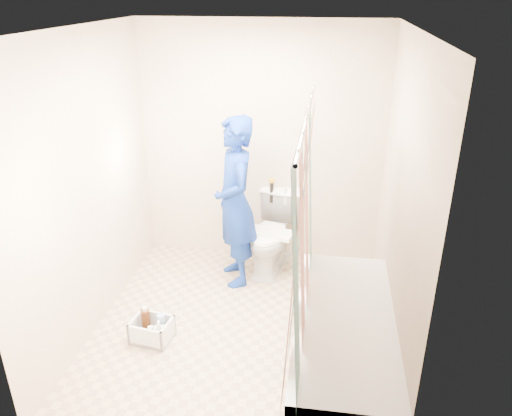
# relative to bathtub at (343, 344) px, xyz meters

# --- Properties ---
(floor) EXTENTS (2.60, 2.60, 0.00)m
(floor) POSITION_rel_bathtub_xyz_m (-0.85, 0.43, -0.27)
(floor) COLOR tan
(floor) RESTS_ON ground
(ceiling) EXTENTS (2.40, 2.60, 0.02)m
(ceiling) POSITION_rel_bathtub_xyz_m (-0.85, 0.43, 2.13)
(ceiling) COLOR silver
(ceiling) RESTS_ON wall_back
(wall_back) EXTENTS (2.40, 0.02, 2.40)m
(wall_back) POSITION_rel_bathtub_xyz_m (-0.85, 1.73, 0.93)
(wall_back) COLOR beige
(wall_back) RESTS_ON ground
(wall_front) EXTENTS (2.40, 0.02, 2.40)m
(wall_front) POSITION_rel_bathtub_xyz_m (-0.85, -0.88, 0.93)
(wall_front) COLOR beige
(wall_front) RESTS_ON ground
(wall_left) EXTENTS (0.02, 2.60, 2.40)m
(wall_left) POSITION_rel_bathtub_xyz_m (-2.05, 0.43, 0.93)
(wall_left) COLOR beige
(wall_left) RESTS_ON ground
(wall_right) EXTENTS (0.02, 2.60, 2.40)m
(wall_right) POSITION_rel_bathtub_xyz_m (0.35, 0.43, 0.93)
(wall_right) COLOR beige
(wall_right) RESTS_ON ground
(bathtub) EXTENTS (0.70, 1.75, 0.50)m
(bathtub) POSITION_rel_bathtub_xyz_m (0.00, 0.00, 0.00)
(bathtub) COLOR white
(bathtub) RESTS_ON ground
(curtain_rod) EXTENTS (0.02, 1.90, 0.02)m
(curtain_rod) POSITION_rel_bathtub_xyz_m (-0.33, 0.00, 1.68)
(curtain_rod) COLOR silver
(curtain_rod) RESTS_ON wall_back
(shower_curtain) EXTENTS (0.06, 1.75, 1.80)m
(shower_curtain) POSITION_rel_bathtub_xyz_m (-0.33, 0.00, 0.75)
(shower_curtain) COLOR white
(shower_curtain) RESTS_ON curtain_rod
(toilet) EXTENTS (0.58, 0.83, 0.78)m
(toilet) POSITION_rel_bathtub_xyz_m (-0.69, 1.44, 0.12)
(toilet) COLOR white
(toilet) RESTS_ON ground
(tank_lid) EXTENTS (0.51, 0.30, 0.04)m
(tank_lid) POSITION_rel_bathtub_xyz_m (-0.72, 1.32, 0.19)
(tank_lid) COLOR white
(tank_lid) RESTS_ON toilet
(tank_internals) EXTENTS (0.19, 0.07, 0.25)m
(tank_internals) POSITION_rel_bathtub_xyz_m (-0.70, 1.65, 0.50)
(tank_internals) COLOR black
(tank_internals) RESTS_ON toilet
(plumber) EXTENTS (0.60, 0.70, 1.63)m
(plumber) POSITION_rel_bathtub_xyz_m (-1.02, 1.18, 0.55)
(plumber) COLOR navy
(plumber) RESTS_ON ground
(cleaning_caddy) EXTENTS (0.34, 0.29, 0.24)m
(cleaning_caddy) POSITION_rel_bathtub_xyz_m (-1.52, 0.16, -0.18)
(cleaning_caddy) COLOR silver
(cleaning_caddy) RESTS_ON ground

